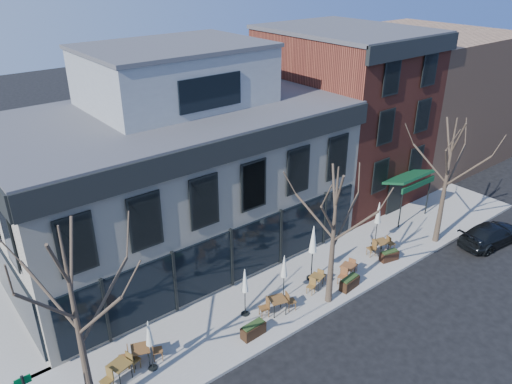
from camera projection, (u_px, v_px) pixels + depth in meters
ground at (231, 288)px, 25.36m from camera, size 120.00×120.00×0.00m
sidewalk_front at (307, 283)px, 25.64m from camera, size 33.50×4.70×0.15m
corner_building at (175, 172)px, 26.93m from camera, size 18.39×10.39×11.10m
red_brick_building at (341, 113)px, 33.75m from camera, size 8.20×11.78×11.18m
bg_building at (416, 95)px, 40.38m from camera, size 12.00×12.00×10.00m
tree_corner at (78, 326)px, 16.49m from camera, size 3.93×3.98×7.92m
tree_mid at (334, 236)px, 22.66m from camera, size 3.50×3.55×7.04m
tree_right at (446, 180)px, 27.63m from camera, size 3.72×3.77×7.48m
parked_sedan at (491, 234)px, 28.99m from camera, size 4.60×2.29×1.28m
cafe_set_0 at (120, 370)px, 19.54m from camera, size 1.88×0.94×0.97m
cafe_set_1 at (141, 353)px, 20.34m from camera, size 1.85×1.06×0.95m
cafe_set_2 at (278, 304)px, 23.20m from camera, size 1.89×0.98×0.97m
cafe_set_3 at (316, 280)px, 25.00m from camera, size 1.61×0.84×0.83m
cafe_set_4 at (348, 270)px, 25.72m from camera, size 1.78×0.91×0.91m
cafe_set_5 at (381, 246)px, 27.88m from camera, size 1.83×0.87×0.94m
umbrella_0 at (149, 336)px, 19.53m from camera, size 0.39×0.39×2.43m
umbrella_1 at (245, 283)px, 22.54m from camera, size 0.40×0.40×2.52m
umbrella_2 at (284, 269)px, 23.64m from camera, size 0.39×0.39×2.46m
umbrella_3 at (313, 242)px, 24.93m from camera, size 0.50×0.50×3.11m
umbrella_4 at (378, 215)px, 28.09m from camera, size 0.44×0.44×2.73m
planter_1 at (253, 330)px, 21.87m from camera, size 1.17×0.51×0.64m
planter_2 at (350, 283)px, 25.01m from camera, size 1.18×0.59×0.64m
planter_3 at (389, 256)px, 27.30m from camera, size 1.11×0.64×0.58m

